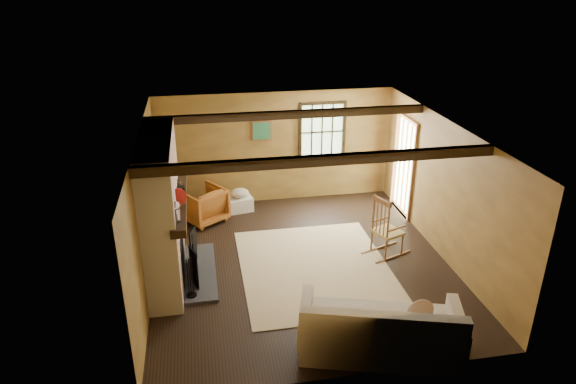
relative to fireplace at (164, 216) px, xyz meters
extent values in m
plane|color=black|center=(2.23, 0.00, -1.10)|extent=(5.50, 5.50, 0.00)
cube|color=#A7813B|center=(2.23, 2.75, 0.10)|extent=(5.00, 0.02, 2.40)
cube|color=#A7813B|center=(2.23, -2.75, 0.10)|extent=(5.00, 0.02, 2.40)
cube|color=#A7813B|center=(-0.27, 0.00, 0.10)|extent=(0.02, 5.50, 2.40)
cube|color=#A7813B|center=(4.73, 0.00, 0.10)|extent=(0.02, 5.50, 2.40)
cube|color=white|center=(2.23, 0.00, 1.30)|extent=(5.00, 5.50, 0.02)
cube|color=black|center=(2.23, -1.20, 1.23)|extent=(5.00, 0.12, 0.14)
cube|color=black|center=(2.23, 1.20, 1.23)|extent=(5.00, 0.12, 0.14)
cube|color=black|center=(3.23, 2.72, 0.40)|extent=(1.02, 0.06, 1.32)
cube|color=beige|center=(3.23, 2.75, 0.40)|extent=(0.90, 0.01, 1.20)
cube|color=black|center=(3.23, 2.73, 0.40)|extent=(0.90, 0.03, 0.02)
cube|color=brown|center=(4.70, 1.70, -0.10)|extent=(0.06, 1.00, 2.06)
cube|color=beige|center=(4.73, 1.70, -0.10)|extent=(0.01, 0.80, 1.85)
cube|color=brown|center=(1.93, 2.72, 0.50)|extent=(0.42, 0.03, 0.42)
cube|color=#257057|center=(1.93, 2.71, 0.50)|extent=(0.36, 0.01, 0.36)
cube|color=#A75040|center=(-0.02, 0.00, 0.10)|extent=(0.50, 2.20, 2.40)
cube|color=black|center=(0.05, 0.00, -0.65)|extent=(0.38, 1.00, 0.85)
cube|color=#3E3E43|center=(0.48, 0.00, -1.08)|extent=(0.55, 1.80, 0.05)
cube|color=black|center=(0.26, 0.00, 0.25)|extent=(0.22, 2.30, 0.12)
cube|color=black|center=(0.41, -0.42, -0.73)|extent=(0.13, 0.31, 0.65)
cube|color=black|center=(0.41, -0.08, -0.73)|extent=(0.03, 0.33, 0.65)
cube|color=black|center=(0.41, 0.25, -0.73)|extent=(0.11, 0.32, 0.65)
cylinder|color=black|center=(0.35, -0.71, -1.04)|extent=(0.16, 0.16, 0.02)
cylinder|color=black|center=(0.32, -0.74, -0.72)|extent=(0.01, 0.01, 0.66)
cylinder|color=black|center=(0.35, -0.71, -0.72)|extent=(0.01, 0.01, 0.66)
cylinder|color=black|center=(0.38, -0.68, -0.72)|extent=(0.01, 0.01, 0.66)
cylinder|color=white|center=(0.25, -0.87, 0.41)|extent=(0.09, 0.09, 0.21)
sphere|color=white|center=(0.25, -0.87, 0.57)|extent=(0.11, 0.11, 0.11)
cylinder|color=#B01A14|center=(0.25, -0.32, 0.45)|extent=(0.28, 0.11, 0.29)
cube|color=black|center=(0.25, 0.15, 0.36)|extent=(0.21, 0.14, 0.11)
cylinder|color=black|center=(0.25, 0.44, 0.35)|extent=(0.08, 0.08, 0.10)
cylinder|color=black|center=(0.25, 0.55, 0.35)|extent=(0.08, 0.08, 0.09)
cube|color=#D1B78B|center=(2.43, -0.20, -1.10)|extent=(2.50, 3.00, 0.01)
cube|color=tan|center=(3.80, 0.07, -0.67)|extent=(0.58, 0.59, 0.05)
cube|color=brown|center=(3.62, 0.00, -0.03)|extent=(0.21, 0.43, 0.08)
cylinder|color=brown|center=(4.05, -0.03, -0.88)|extent=(0.03, 0.03, 0.42)
cylinder|color=brown|center=(3.91, 0.32, -0.88)|extent=(0.03, 0.03, 0.42)
cylinder|color=brown|center=(3.69, -0.17, -0.88)|extent=(0.03, 0.03, 0.42)
cylinder|color=brown|center=(3.55, 0.18, -0.88)|extent=(0.03, 0.03, 0.42)
cylinder|color=brown|center=(3.69, -0.17, -0.34)|extent=(0.03, 0.03, 0.72)
cylinder|color=brown|center=(3.55, 0.18, -0.34)|extent=(0.03, 0.03, 0.72)
cylinder|color=brown|center=(3.66, -0.09, -0.36)|extent=(0.02, 0.02, 0.59)
cylinder|color=brown|center=(3.62, 0.00, -0.36)|extent=(0.02, 0.02, 0.59)
cylinder|color=brown|center=(3.59, 0.09, -0.36)|extent=(0.02, 0.02, 0.59)
cube|color=brown|center=(3.88, -0.12, -0.51)|extent=(0.39, 0.18, 0.03)
cube|color=brown|center=(3.72, 0.27, -0.51)|extent=(0.39, 0.18, 0.03)
cube|color=brown|center=(3.87, -0.10, -1.09)|extent=(0.77, 0.33, 0.03)
cube|color=brown|center=(3.73, 0.25, -1.09)|extent=(0.77, 0.33, 0.03)
cube|color=beige|center=(2.81, -2.33, -0.88)|extent=(2.25, 1.48, 0.46)
cube|color=beige|center=(2.69, -2.70, -0.53)|extent=(2.03, 0.73, 0.57)
cube|color=beige|center=(1.86, -2.05, -0.67)|extent=(0.40, 0.93, 0.41)
cube|color=beige|center=(3.75, -2.60, -0.67)|extent=(0.40, 0.93, 0.41)
ellipsoid|color=beige|center=(3.33, -2.37, -0.53)|extent=(0.39, 0.23, 0.37)
cylinder|color=brown|center=(0.07, 2.60, -1.05)|extent=(0.37, 0.11, 0.11)
cylinder|color=brown|center=(0.19, 2.60, -1.05)|extent=(0.37, 0.11, 0.11)
cylinder|color=brown|center=(0.31, 2.60, -1.05)|extent=(0.37, 0.11, 0.11)
cylinder|color=brown|center=(0.07, 2.60, -0.93)|extent=(0.37, 0.11, 0.11)
cylinder|color=brown|center=(0.19, 2.60, -0.93)|extent=(0.37, 0.11, 0.11)
cylinder|color=brown|center=(0.31, 2.60, -0.93)|extent=(0.37, 0.11, 0.11)
cube|color=white|center=(1.38, 2.33, -0.95)|extent=(0.56, 0.47, 0.30)
ellipsoid|color=beige|center=(1.38, 2.33, -0.71)|extent=(0.44, 0.38, 0.20)
imported|color=#BF6026|center=(0.62, 1.96, -0.75)|extent=(1.07, 1.08, 0.71)
camera|label=1|loc=(0.64, -7.51, 3.59)|focal=32.00mm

